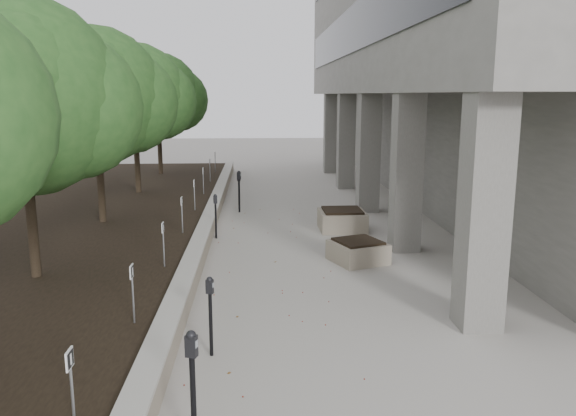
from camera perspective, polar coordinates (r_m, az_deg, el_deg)
name	(u,v)px	position (r m, az deg, el deg)	size (l,w,h in m)	color
ground	(284,357)	(9.03, -0.44, -14.68)	(90.00, 90.00, 0.00)	#A5A198
retaining_wall	(211,218)	(17.57, -7.76, -0.99)	(0.39, 26.00, 0.50)	gray
planting_bed	(89,221)	(18.26, -19.33, -1.23)	(7.00, 26.00, 0.40)	black
crabapple_tree_2	(24,139)	(11.99, -24.91, 6.26)	(4.60, 4.00, 5.44)	#234C1D
crabapple_tree_3	(97,125)	(16.73, -18.61, 7.85)	(4.60, 4.00, 5.44)	#234C1D
crabapple_tree_4	(135,118)	(21.59, -15.10, 8.69)	(4.60, 4.00, 5.44)	#234C1D
crabapple_tree_5	(158,114)	(26.50, -12.87, 9.20)	(4.60, 4.00, 5.44)	#234C1D
parking_sign_1	(72,392)	(6.70, -20.82, -16.84)	(0.04, 0.22, 0.96)	black
parking_sign_2	(133,294)	(9.36, -15.28, -8.32)	(0.04, 0.22, 0.96)	black
parking_sign_3	(164,245)	(12.18, -12.36, -3.62)	(0.04, 0.22, 0.96)	black
parking_sign_4	(182,215)	(15.06, -10.57, -0.69)	(0.04, 0.22, 0.96)	black
parking_sign_5	(194,195)	(17.99, -9.36, 1.29)	(0.04, 0.22, 0.96)	black
parking_sign_6	(203,181)	(20.94, -8.48, 2.71)	(0.04, 0.22, 0.96)	black
parking_sign_7	(210,170)	(23.90, -7.82, 3.78)	(0.04, 0.22, 0.96)	black
parking_sign_8	(215,162)	(26.86, -7.31, 4.62)	(0.04, 0.22, 0.96)	black
parking_meter_1	(193,392)	(6.69, -9.50, -17.74)	(0.14, 0.10, 1.46)	black
parking_meter_2	(211,316)	(8.90, -7.77, -10.72)	(0.13, 0.09, 1.27)	black
parking_meter_3	(216,216)	(15.96, -7.25, -0.83)	(0.12, 0.09, 1.26)	black
parking_meter_4	(239,192)	(19.42, -4.92, 1.65)	(0.14, 0.10, 1.44)	black
parking_meter_5	(239,192)	(19.92, -4.95, 1.65)	(0.13, 0.09, 1.27)	black
planter_front	(358,251)	(13.80, 7.02, -4.28)	(1.15, 1.15, 0.54)	gray
planter_back	(342,219)	(16.98, 5.45, -1.15)	(1.34, 1.34, 0.62)	gray
berry_scatter	(270,262)	(13.70, -1.83, -5.45)	(3.30, 14.10, 0.02)	maroon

